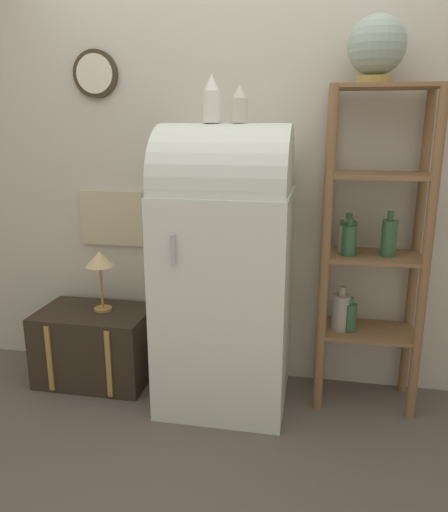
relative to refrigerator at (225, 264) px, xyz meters
The scene contains 9 objects.
ground_plane 0.85m from the refrigerator, 89.99° to the right, with size 12.00×12.00×0.00m, color #60564C.
wall_back 0.64m from the refrigerator, 90.82° to the left, with size 7.00×0.09×2.70m.
refrigerator is the anchor object (origin of this frame).
suitcase_trunk 1.02m from the refrigerator, behind, with size 0.67×0.45×0.45m.
shelf_unit 0.79m from the refrigerator, ahead, with size 0.55×0.34×1.75m.
globe 1.33m from the refrigerator, ahead, with size 0.29×0.29×0.33m.
vase_left 0.86m from the refrigerator, behind, with size 0.09×0.09×0.24m.
vase_center 0.84m from the refrigerator, ahead, with size 0.09×0.09×0.19m.
desk_lamp 0.79m from the refrigerator, behind, with size 0.17×0.17×0.37m.
Camera 1 is at (0.50, -2.36, 1.57)m, focal length 35.00 mm.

